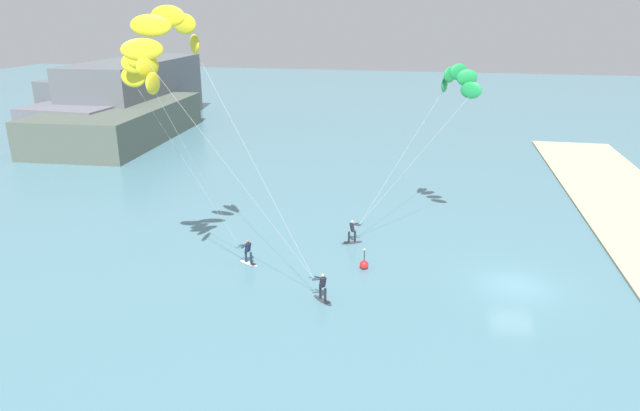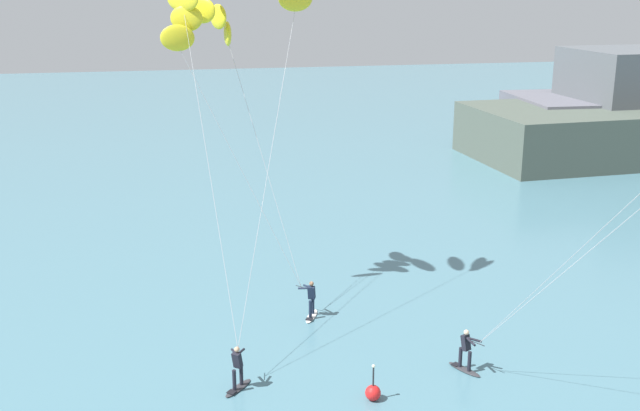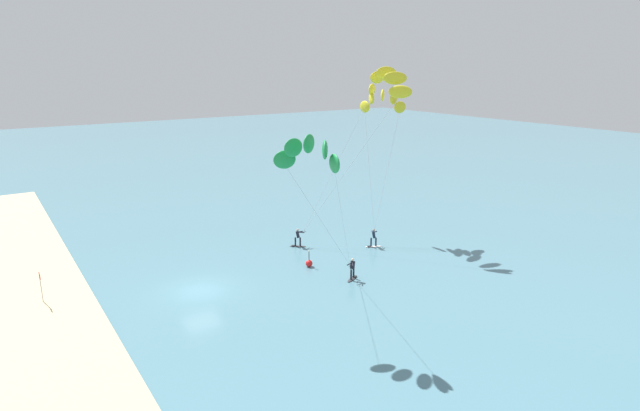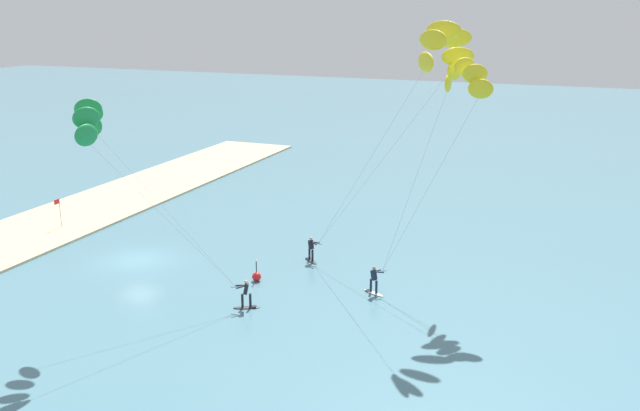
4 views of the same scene
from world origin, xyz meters
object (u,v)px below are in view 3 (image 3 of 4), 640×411
kitesurfer_mid_water (382,108)px  beach_flag (40,281)px  kitesurfer_far_out (383,88)px  marker_buoy (309,263)px  kitesurfer_nearshore (312,161)px

kitesurfer_mid_water → beach_flag: (0.24, -29.74, -10.15)m
kitesurfer_far_out → marker_buoy: (3.25, -9.98, -13.49)m
kitesurfer_nearshore → marker_buoy: 13.61m
kitesurfer_far_out → marker_buoy: bearing=-72.0°
marker_buoy → beach_flag: (-4.26, -18.69, 1.41)m
kitesurfer_mid_water → marker_buoy: bearing=-67.8°
kitesurfer_nearshore → kitesurfer_far_out: bearing=127.0°
beach_flag → kitesurfer_far_out: bearing=88.0°
kitesurfer_far_out → beach_flag: bearing=-92.0°
marker_buoy → kitesurfer_mid_water: bearing=112.2°
kitesurfer_mid_water → kitesurfer_far_out: bearing=-40.6°
kitesurfer_far_out → kitesurfer_mid_water: bearing=139.4°
kitesurfer_nearshore → kitesurfer_mid_water: bearing=128.0°
kitesurfer_nearshore → kitesurfer_far_out: size_ratio=0.76×
kitesurfer_nearshore → beach_flag: size_ratio=5.42×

